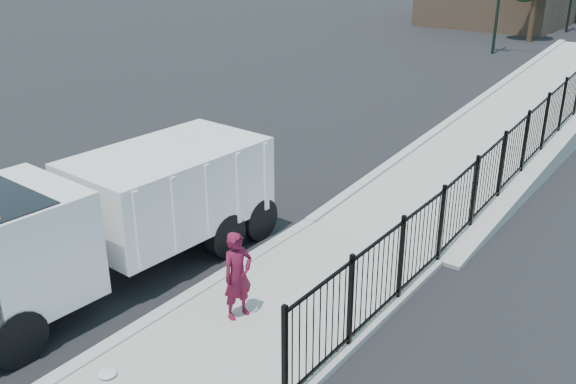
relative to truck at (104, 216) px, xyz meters
The scene contains 8 objects.
ground 2.68m from the truck, 25.26° to the left, with size 120.00×120.00×0.00m, color black.
sidewalk 4.31m from the truck, 15.42° to the right, with size 3.55×12.00×0.12m, color #9E998E.
curb 2.69m from the truck, 28.63° to the right, with size 0.30×12.00×0.16m, color #ADAAA3.
ramp 17.48m from the truck, 76.42° to the left, with size 3.95×24.00×1.70m, color #9E998E.
iron_fence 14.07m from the truck, 66.90° to the left, with size 0.10×28.00×1.80m, color black.
truck is the anchor object (origin of this frame).
worker 3.35m from the truck, ahead, with size 0.65×0.43×1.80m, color maroon.
debris 3.77m from the truck, 41.00° to the right, with size 0.33×0.33×0.08m, color silver.
Camera 1 is at (8.42, -8.65, 7.23)m, focal length 40.00 mm.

